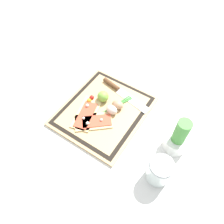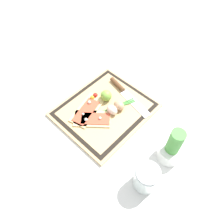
% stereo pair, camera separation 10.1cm
% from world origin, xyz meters
% --- Properties ---
extents(ground_plane, '(6.00, 6.00, 0.00)m').
position_xyz_m(ground_plane, '(0.00, 0.00, 0.00)').
color(ground_plane, silver).
extents(cutting_board, '(0.43, 0.38, 0.02)m').
position_xyz_m(cutting_board, '(0.00, 0.00, 0.01)').
color(cutting_board, tan).
rests_on(cutting_board, ground_plane).
extents(pizza_slice_near, '(0.21, 0.14, 0.02)m').
position_xyz_m(pizza_slice_near, '(0.06, -0.05, 0.02)').
color(pizza_slice_near, '#DBBC7F').
rests_on(pizza_slice_near, cutting_board).
extents(pizza_slice_far, '(0.18, 0.19, 0.02)m').
position_xyz_m(pizza_slice_far, '(0.08, 0.01, 0.02)').
color(pizza_slice_far, '#DBBC7F').
rests_on(pizza_slice_far, cutting_board).
extents(knife, '(0.09, 0.29, 0.02)m').
position_xyz_m(knife, '(-0.14, -0.01, 0.02)').
color(knife, silver).
rests_on(knife, cutting_board).
extents(egg_brown, '(0.04, 0.06, 0.04)m').
position_xyz_m(egg_brown, '(-0.05, 0.05, 0.04)').
color(egg_brown, tan).
rests_on(egg_brown, cutting_board).
extents(egg_pink, '(0.04, 0.06, 0.04)m').
position_xyz_m(egg_pink, '(-0.01, 0.04, 0.04)').
color(egg_pink, beige).
rests_on(egg_pink, cutting_board).
extents(lime, '(0.06, 0.06, 0.06)m').
position_xyz_m(lime, '(-0.05, -0.04, 0.04)').
color(lime, '#7FB742').
rests_on(lime, cutting_board).
extents(cherry_tomato_red, '(0.02, 0.02, 0.02)m').
position_xyz_m(cherry_tomato_red, '(-0.02, -0.09, 0.03)').
color(cherry_tomato_red, red).
rests_on(cherry_tomato_red, cutting_board).
extents(cherry_tomato_yellow, '(0.02, 0.02, 0.02)m').
position_xyz_m(cherry_tomato_yellow, '(0.00, -0.09, 0.03)').
color(cherry_tomato_yellow, gold).
rests_on(cherry_tomato_yellow, cutting_board).
extents(scallion_bunch, '(0.26, 0.13, 0.01)m').
position_xyz_m(scallion_bunch, '(-0.01, 0.02, 0.02)').
color(scallion_bunch, '#47933D').
rests_on(scallion_bunch, cutting_board).
extents(herb_pot, '(0.10, 0.10, 0.19)m').
position_xyz_m(herb_pot, '(-0.01, 0.36, 0.06)').
color(herb_pot, white).
rests_on(herb_pot, ground_plane).
extents(sauce_jar, '(0.09, 0.09, 0.11)m').
position_xyz_m(sauce_jar, '(0.14, 0.36, 0.05)').
color(sauce_jar, silver).
rests_on(sauce_jar, ground_plane).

